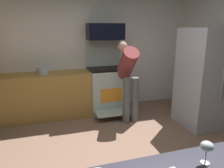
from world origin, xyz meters
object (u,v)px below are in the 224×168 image
at_px(oven_range, 107,88).
at_px(stock_pot, 43,70).
at_px(refrigerator, 207,78).
at_px(person_cook, 128,74).
at_px(wine_glass_near, 207,147).
at_px(microwave, 105,32).

xyz_separation_m(oven_range, stock_pot, (-1.28, 0.01, 0.46)).
height_order(refrigerator, person_cook, refrigerator).
height_order(refrigerator, wine_glass_near, refrigerator).
height_order(person_cook, stock_pot, person_cook).
bearing_deg(refrigerator, person_cook, 152.67).
bearing_deg(person_cook, wine_glass_near, -101.02).
distance_m(microwave, stock_pot, 1.47).
relative_size(person_cook, wine_glass_near, 9.57).
bearing_deg(oven_range, person_cook, -62.24).
distance_m(person_cook, stock_pot, 1.65).
bearing_deg(wine_glass_near, oven_range, 85.50).
distance_m(person_cook, wine_glass_near, 2.78).
bearing_deg(wine_glass_near, stock_pot, 107.42).
bearing_deg(microwave, person_cook, -65.91).
distance_m(oven_range, person_cook, 0.71).
xyz_separation_m(oven_range, refrigerator, (1.54, -1.18, 0.37)).
xyz_separation_m(microwave, stock_pot, (-1.28, -0.08, -0.72)).
xyz_separation_m(microwave, wine_glass_near, (-0.26, -3.34, -0.67)).
bearing_deg(person_cook, oven_range, 117.76).
height_order(wine_glass_near, stock_pot, wine_glass_near).
height_order(oven_range, microwave, microwave).
distance_m(refrigerator, wine_glass_near, 2.75).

